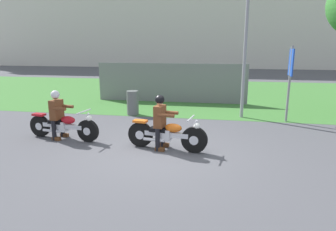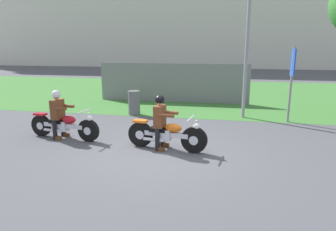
# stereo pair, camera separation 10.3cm
# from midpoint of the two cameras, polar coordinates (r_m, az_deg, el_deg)

# --- Properties ---
(ground) EXTENTS (120.00, 120.00, 0.00)m
(ground) POSITION_cam_midpoint_polar(r_m,az_deg,el_deg) (7.52, -2.22, -7.15)
(ground) COLOR #4C4C51
(grass_verge) EXTENTS (60.00, 12.00, 0.01)m
(grass_verge) POSITION_cam_midpoint_polar(r_m,az_deg,el_deg) (16.84, 4.85, 4.31)
(grass_verge) COLOR #3D7533
(grass_verge) RESTS_ON ground
(motorcycle_lead) EXTENTS (2.11, 0.66, 0.89)m
(motorcycle_lead) POSITION_cam_midpoint_polar(r_m,az_deg,el_deg) (7.65, -0.61, -3.63)
(motorcycle_lead) COLOR black
(motorcycle_lead) RESTS_ON ground
(rider_lead) EXTENTS (0.59, 0.51, 1.41)m
(rider_lead) POSITION_cam_midpoint_polar(r_m,az_deg,el_deg) (7.60, -1.81, -0.44)
(rider_lead) COLOR black
(rider_lead) RESTS_ON ground
(motorcycle_follow) EXTENTS (2.24, 0.67, 0.87)m
(motorcycle_follow) POSITION_cam_midpoint_polar(r_m,az_deg,el_deg) (9.02, -19.59, -1.88)
(motorcycle_follow) COLOR black
(motorcycle_follow) RESTS_ON ground
(rider_follow) EXTENTS (0.59, 0.51, 1.39)m
(rider_follow) POSITION_cam_midpoint_polar(r_m,az_deg,el_deg) (9.03, -20.64, 0.84)
(rider_follow) COLOR black
(rider_follow) RESTS_ON ground
(streetlight_pole) EXTENTS (0.96, 0.20, 5.16)m
(streetlight_pole) POSITION_cam_midpoint_polar(r_m,az_deg,el_deg) (11.20, 15.10, 16.17)
(streetlight_pole) COLOR gray
(streetlight_pole) RESTS_ON ground
(trash_can) EXTENTS (0.45, 0.45, 0.93)m
(trash_can) POSITION_cam_midpoint_polar(r_m,az_deg,el_deg) (11.52, -6.98, 2.39)
(trash_can) COLOR #595E5B
(trash_can) RESTS_ON ground
(sign_banner) EXTENTS (0.08, 0.60, 2.60)m
(sign_banner) POSITION_cam_midpoint_polar(r_m,az_deg,el_deg) (11.03, 21.98, 7.66)
(sign_banner) COLOR gray
(sign_banner) RESTS_ON ground
(fence_segment) EXTENTS (7.00, 0.06, 1.80)m
(fence_segment) POSITION_cam_midpoint_polar(r_m,az_deg,el_deg) (14.02, 0.31, 6.24)
(fence_segment) COLOR slate
(fence_segment) RESTS_ON ground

